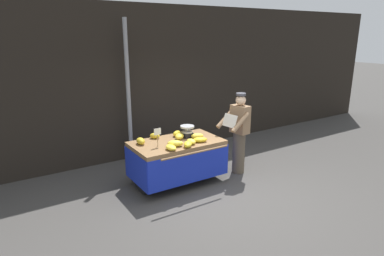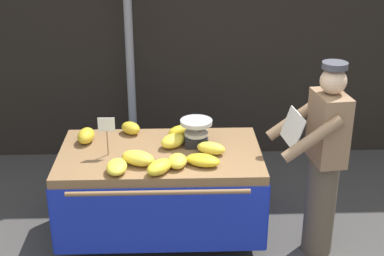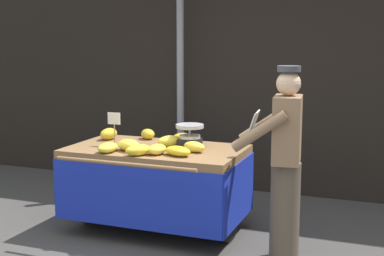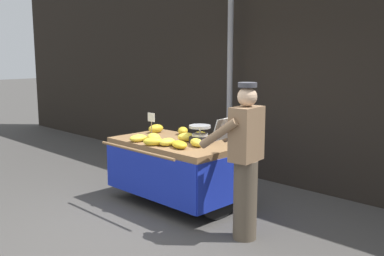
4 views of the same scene
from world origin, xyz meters
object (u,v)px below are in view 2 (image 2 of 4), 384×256
at_px(banana_bunch_7, 131,128).
at_px(banana_bunch_9, 211,148).
at_px(banana_cart, 161,175).
at_px(banana_bunch_3, 179,132).
at_px(vendor_person, 323,161).
at_px(banana_bunch_1, 159,167).
at_px(banana_bunch_6, 117,167).
at_px(banana_bunch_5, 177,161).
at_px(price_sign, 107,128).
at_px(banana_bunch_8, 173,141).
at_px(banana_bunch_0, 203,160).
at_px(banana_bunch_2, 86,136).
at_px(banana_bunch_4, 138,158).
at_px(street_pole, 129,28).
at_px(weighing_scale, 196,132).

xyz_separation_m(banana_bunch_7, banana_bunch_9, (0.71, -0.45, -0.00)).
distance_m(banana_cart, banana_bunch_3, 0.44).
height_order(banana_bunch_7, vendor_person, vendor_person).
relative_size(banana_bunch_1, banana_bunch_6, 1.00).
relative_size(banana_bunch_5, vendor_person, 0.13).
xyz_separation_m(price_sign, banana_bunch_1, (0.44, -0.34, -0.19)).
height_order(banana_bunch_1, banana_bunch_9, banana_bunch_1).
height_order(banana_bunch_1, banana_bunch_8, banana_bunch_8).
relative_size(price_sign, banana_bunch_8, 1.36).
xyz_separation_m(banana_bunch_0, banana_bunch_1, (-0.35, -0.12, 0.01)).
relative_size(banana_cart, price_sign, 5.17).
xyz_separation_m(banana_bunch_2, banana_bunch_6, (0.32, -0.59, -0.02)).
bearing_deg(vendor_person, banana_bunch_7, 158.37).
height_order(banana_bunch_4, banana_bunch_9, banana_bunch_4).
height_order(street_pole, banana_bunch_2, street_pole).
height_order(banana_bunch_3, banana_bunch_8, banana_bunch_8).
bearing_deg(weighing_scale, banana_bunch_5, -112.25).
bearing_deg(banana_bunch_4, banana_bunch_6, -141.26).
bearing_deg(banana_bunch_6, banana_bunch_2, 118.91).
xyz_separation_m(weighing_scale, banana_bunch_8, (-0.20, -0.03, -0.06)).
xyz_separation_m(banana_bunch_1, banana_bunch_5, (0.14, 0.11, -0.00)).
bearing_deg(banana_bunch_2, banana_bunch_6, -61.09).
bearing_deg(banana_bunch_9, price_sign, 179.73).
height_order(banana_bunch_3, banana_bunch_9, banana_bunch_3).
bearing_deg(street_pole, banana_bunch_3, -66.90).
bearing_deg(banana_bunch_0, banana_cart, 142.07).
relative_size(price_sign, banana_bunch_1, 1.32).
bearing_deg(banana_cart, banana_bunch_8, 38.80).
bearing_deg(banana_bunch_3, banana_bunch_0, -71.97).
bearing_deg(price_sign, banana_bunch_9, -0.27).
distance_m(street_pole, banana_bunch_5, 1.97).
distance_m(banana_bunch_1, banana_bunch_5, 0.18).
distance_m(banana_cart, banana_bunch_0, 0.53).
height_order(banana_cart, banana_bunch_4, banana_bunch_4).
bearing_deg(price_sign, banana_bunch_8, 14.97).
relative_size(weighing_scale, price_sign, 0.82).
height_order(banana_cart, banana_bunch_9, banana_bunch_9).
height_order(banana_bunch_5, banana_bunch_9, banana_bunch_9).
distance_m(banana_cart, banana_bunch_2, 0.75).
height_order(banana_bunch_1, banana_bunch_2, banana_bunch_2).
xyz_separation_m(banana_bunch_0, banana_bunch_9, (0.08, 0.21, 0.01)).
height_order(banana_cart, banana_bunch_8, banana_bunch_8).
xyz_separation_m(street_pole, banana_bunch_4, (0.17, -1.74, -0.68)).
bearing_deg(banana_bunch_1, banana_bunch_3, 76.48).
bearing_deg(banana_bunch_3, banana_bunch_7, 167.30).
xyz_separation_m(banana_bunch_0, banana_bunch_2, (-1.01, 0.49, 0.02)).
bearing_deg(banana_bunch_6, weighing_scale, 37.37).
height_order(banana_cart, weighing_scale, weighing_scale).
distance_m(street_pole, vendor_person, 2.54).
xyz_separation_m(banana_bunch_1, banana_bunch_2, (-0.66, 0.61, 0.01)).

